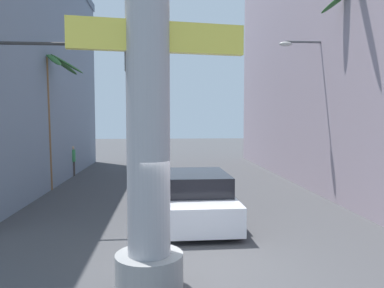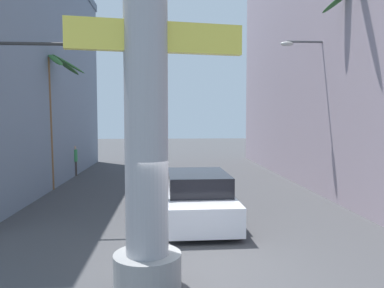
# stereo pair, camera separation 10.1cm
# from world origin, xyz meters

# --- Properties ---
(ground_plane) EXTENTS (87.04, 87.04, 0.00)m
(ground_plane) POSITION_xyz_m (0.00, 10.00, 0.00)
(ground_plane) COLOR #424244
(neon_sign_pole) EXTENTS (3.62, 1.30, 9.90)m
(neon_sign_pole) POSITION_xyz_m (-1.11, -0.76, 4.54)
(neon_sign_pole) COLOR #9E9EA3
(neon_sign_pole) RESTS_ON ground
(street_lamp) EXTENTS (2.46, 0.28, 6.65)m
(street_lamp) POSITION_xyz_m (6.00, 7.80, 4.06)
(street_lamp) COLOR #59595E
(street_lamp) RESTS_ON ground
(traffic_light_mast) EXTENTS (5.39, 0.32, 5.61)m
(traffic_light_mast) POSITION_xyz_m (-4.69, 3.81, 4.00)
(traffic_light_mast) COLOR #333333
(traffic_light_mast) RESTS_ON ground
(car_lead) EXTENTS (2.23, 4.92, 1.56)m
(car_lead) POSITION_xyz_m (0.24, 4.01, 0.74)
(car_lead) COLOR black
(car_lead) RESTS_ON ground
(palm_tree_near_right) EXTENTS (3.26, 3.24, 8.18)m
(palm_tree_near_right) POSITION_xyz_m (6.24, 5.05, 4.99)
(palm_tree_near_right) COLOR brown
(palm_tree_near_right) RESTS_ON ground
(palm_tree_mid_left) EXTENTS (3.16, 3.03, 6.22)m
(palm_tree_mid_left) POSITION_xyz_m (-6.05, 9.59, 4.21)
(palm_tree_mid_left) COLOR brown
(palm_tree_mid_left) RESTS_ON ground
(pedestrian_far_left) EXTENTS (0.45, 0.45, 1.73)m
(pedestrian_far_left) POSITION_xyz_m (-6.04, 13.84, 1.01)
(pedestrian_far_left) COLOR #3F3833
(pedestrian_far_left) RESTS_ON ground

